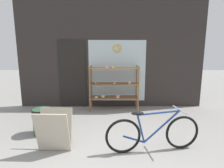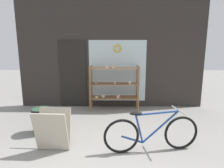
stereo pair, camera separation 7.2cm
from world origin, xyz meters
name	(u,v)px [view 1 (the left image)]	position (x,y,z in m)	size (l,w,h in m)	color
ground_plane	(109,164)	(0.00, 0.00, 0.00)	(30.00, 30.00, 0.00)	gray
storefront_facade	(109,56)	(-0.03, 3.02, 1.62)	(5.78, 0.13, 3.30)	#2D2826
display_case	(113,85)	(0.09, 2.66, 0.78)	(1.45, 0.45, 1.34)	brown
bicycle	(153,133)	(0.76, 0.37, 0.34)	(1.69, 0.46, 0.75)	black
sandwich_board	(54,131)	(-0.98, 0.38, 0.38)	(0.59, 0.40, 0.74)	#B2A893
trash_bin	(42,120)	(-1.44, 1.04, 0.30)	(0.40, 0.40, 0.56)	#2D5138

